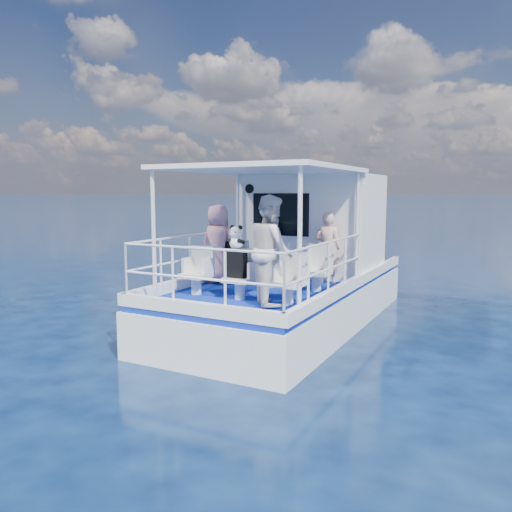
{
  "coord_description": "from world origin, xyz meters",
  "views": [
    {
      "loc": [
        4.15,
        -8.41,
        2.71
      ],
      "look_at": [
        -0.05,
        -0.4,
        1.56
      ],
      "focal_mm": 35.0,
      "sensor_mm": 36.0,
      "label": 1
    }
  ],
  "objects_px": {
    "backpack_center": "(237,263)",
    "panda": "(236,237)",
    "passenger_stbd_aft": "(271,250)",
    "passenger_port_fwd": "(218,244)"
  },
  "relations": [
    {
      "from": "backpack_center",
      "to": "panda",
      "type": "height_order",
      "value": "panda"
    },
    {
      "from": "panda",
      "to": "passenger_port_fwd",
      "type": "bearing_deg",
      "value": 133.01
    },
    {
      "from": "passenger_port_fwd",
      "to": "backpack_center",
      "type": "distance_m",
      "value": 1.63
    },
    {
      "from": "passenger_stbd_aft",
      "to": "backpack_center",
      "type": "bearing_deg",
      "value": 46.07
    },
    {
      "from": "panda",
      "to": "passenger_stbd_aft",
      "type": "bearing_deg",
      "value": -5.11
    },
    {
      "from": "passenger_port_fwd",
      "to": "passenger_stbd_aft",
      "type": "relative_size",
      "value": 0.89
    },
    {
      "from": "backpack_center",
      "to": "panda",
      "type": "xyz_separation_m",
      "value": [
        -0.01,
        0.0,
        0.44
      ]
    },
    {
      "from": "passenger_port_fwd",
      "to": "passenger_stbd_aft",
      "type": "distance_m",
      "value": 2.18
    },
    {
      "from": "passenger_stbd_aft",
      "to": "panda",
      "type": "distance_m",
      "value": 0.71
    },
    {
      "from": "passenger_port_fwd",
      "to": "panda",
      "type": "distance_m",
      "value": 1.64
    }
  ]
}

